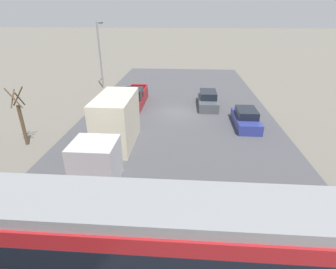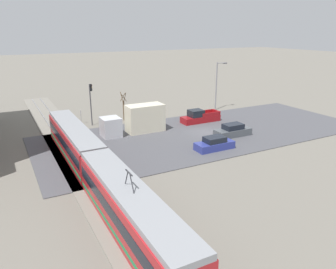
{
  "view_description": "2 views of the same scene",
  "coord_description": "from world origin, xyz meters",
  "px_view_note": "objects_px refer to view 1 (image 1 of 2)",
  "views": [
    {
      "loc": [
        -0.73,
        23.56,
        8.68
      ],
      "look_at": [
        0.23,
        10.25,
        2.49
      ],
      "focal_mm": 28.0,
      "sensor_mm": 36.0,
      "label": 1
    },
    {
      "loc": [
        -33.77,
        23.56,
        12.93
      ],
      "look_at": [
        -3.01,
        7.22,
        1.69
      ],
      "focal_mm": 35.0,
      "sensor_mm": 36.0,
      "label": 2
    }
  ],
  "objects_px": {
    "box_truck": "(112,129)",
    "sedan_car_1": "(246,119)",
    "street_tree": "(21,120)",
    "pickup_truck": "(135,98)",
    "sedan_car_0": "(208,100)",
    "street_lamp_near_crossing": "(100,51)"
  },
  "relations": [
    {
      "from": "sedan_car_0",
      "to": "street_lamp_near_crossing",
      "type": "height_order",
      "value": "street_lamp_near_crossing"
    },
    {
      "from": "sedan_car_0",
      "to": "sedan_car_1",
      "type": "xyz_separation_m",
      "value": [
        -2.84,
        4.85,
        -0.05
      ]
    },
    {
      "from": "sedan_car_0",
      "to": "pickup_truck",
      "type": "bearing_deg",
      "value": 0.61
    },
    {
      "from": "sedan_car_0",
      "to": "sedan_car_1",
      "type": "height_order",
      "value": "sedan_car_0"
    },
    {
      "from": "sedan_car_1",
      "to": "street_tree",
      "type": "bearing_deg",
      "value": 15.32
    },
    {
      "from": "sedan_car_1",
      "to": "street_lamp_near_crossing",
      "type": "relative_size",
      "value": 0.57
    },
    {
      "from": "sedan_car_0",
      "to": "street_lamp_near_crossing",
      "type": "bearing_deg",
      "value": -27.86
    },
    {
      "from": "box_truck",
      "to": "pickup_truck",
      "type": "xyz_separation_m",
      "value": [
        0.43,
        -9.97,
        -0.94
      ]
    },
    {
      "from": "pickup_truck",
      "to": "box_truck",
      "type": "bearing_deg",
      "value": 92.46
    },
    {
      "from": "pickup_truck",
      "to": "street_tree",
      "type": "height_order",
      "value": "street_tree"
    },
    {
      "from": "box_truck",
      "to": "sedan_car_0",
      "type": "distance_m",
      "value": 12.28
    },
    {
      "from": "box_truck",
      "to": "sedan_car_1",
      "type": "height_order",
      "value": "box_truck"
    },
    {
      "from": "box_truck",
      "to": "street_lamp_near_crossing",
      "type": "bearing_deg",
      "value": -71.04
    },
    {
      "from": "pickup_truck",
      "to": "sedan_car_0",
      "type": "relative_size",
      "value": 1.22
    },
    {
      "from": "sedan_car_1",
      "to": "street_lamp_near_crossing",
      "type": "bearing_deg",
      "value": -36.61
    },
    {
      "from": "sedan_car_0",
      "to": "street_lamp_near_crossing",
      "type": "xyz_separation_m",
      "value": [
        12.77,
        -6.75,
        3.8
      ]
    },
    {
      "from": "street_tree",
      "to": "sedan_car_0",
      "type": "bearing_deg",
      "value": -145.52
    },
    {
      "from": "sedan_car_0",
      "to": "street_tree",
      "type": "distance_m",
      "value": 16.58
    },
    {
      "from": "street_tree",
      "to": "pickup_truck",
      "type": "bearing_deg",
      "value": -123.76
    },
    {
      "from": "pickup_truck",
      "to": "street_lamp_near_crossing",
      "type": "bearing_deg",
      "value": -51.98
    },
    {
      "from": "pickup_truck",
      "to": "street_lamp_near_crossing",
      "type": "relative_size",
      "value": 0.74
    },
    {
      "from": "street_tree",
      "to": "sedan_car_1",
      "type": "bearing_deg",
      "value": -164.68
    }
  ]
}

